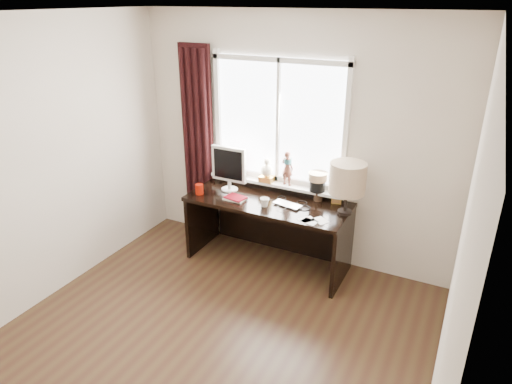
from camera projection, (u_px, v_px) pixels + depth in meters
The scene contains 18 objects.
floor at pixel (192, 362), 3.66m from camera, with size 3.50×4.00×0.00m, color #402C18.
ceiling at pixel (166, 16), 2.63m from camera, with size 3.50×4.00×0.00m, color white.
wall_back at pixel (292, 141), 4.78m from camera, with size 3.50×2.60×0.00m, color #C0AF9B.
wall_left at pixel (11, 176), 3.87m from camera, with size 4.00×2.60×0.00m, color #C0AF9B.
wall_right at pixel (453, 284), 2.42m from camera, with size 4.00×2.60×0.00m, color #C0AF9B.
laptop at pixel (288, 205), 4.61m from camera, with size 0.29×0.19×0.02m, color silver.
mug at pixel (265, 202), 4.58m from camera, with size 0.10×0.09×0.10m, color white.
red_cup at pixel (199, 189), 4.87m from camera, with size 0.08×0.08×0.11m, color #8D0F01.
window at pixel (278, 141), 4.79m from camera, with size 1.52×0.23×1.40m.
curtain at pixel (198, 146), 5.25m from camera, with size 0.38×0.09×2.25m.
desk at pixel (272, 218), 4.91m from camera, with size 1.70×0.70×0.75m.
monitor at pixel (229, 166), 4.88m from camera, with size 0.40×0.18×0.49m.
notebook_stack at pixel (235, 198), 4.76m from camera, with size 0.24×0.18×0.03m.
brush_holder at pixel (318, 195), 4.71m from camera, with size 0.09×0.09×0.25m.
icon_frame at pixel (336, 198), 4.63m from camera, with size 0.10×0.04×0.13m.
table_lamp at pixel (348, 179), 4.31m from camera, with size 0.35×0.35×0.52m.
loose_papers at pixel (312, 221), 4.31m from camera, with size 0.31×0.22×0.00m.
desk_cables at pixel (297, 204), 4.65m from camera, with size 0.46×0.28×0.01m.
Camera 1 is at (1.73, -2.28, 2.71)m, focal length 32.00 mm.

